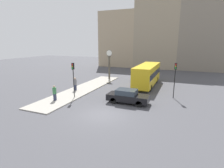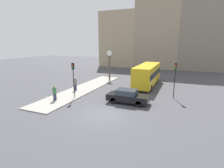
{
  "view_description": "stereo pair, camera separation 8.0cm",
  "coord_description": "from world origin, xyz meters",
  "px_view_note": "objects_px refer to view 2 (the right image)",
  "views": [
    {
      "loc": [
        6.37,
        -13.25,
        6.25
      ],
      "look_at": [
        -1.64,
        6.31,
        1.31
      ],
      "focal_mm": 28.0,
      "sensor_mm": 36.0,
      "label": 1
    },
    {
      "loc": [
        6.45,
        -13.22,
        6.25
      ],
      "look_at": [
        -1.64,
        6.31,
        1.31
      ],
      "focal_mm": 28.0,
      "sensor_mm": 36.0,
      "label": 2
    }
  ],
  "objects_px": {
    "street_clock": "(109,65)",
    "traffic_light_near": "(73,73)",
    "bus_distant": "(147,74)",
    "pedestrian_green_hoodie": "(55,93)",
    "traffic_light_far": "(175,73)",
    "sedan_car": "(128,96)",
    "pedestrian_grey_jacket": "(75,84)"
  },
  "relations": [
    {
      "from": "bus_distant",
      "to": "traffic_light_far",
      "type": "relative_size",
      "value": 2.26
    },
    {
      "from": "pedestrian_grey_jacket",
      "to": "pedestrian_green_hoodie",
      "type": "height_order",
      "value": "pedestrian_grey_jacket"
    },
    {
      "from": "sedan_car",
      "to": "traffic_light_far",
      "type": "xyz_separation_m",
      "value": [
        4.42,
        3.74,
        2.19
      ]
    },
    {
      "from": "street_clock",
      "to": "traffic_light_near",
      "type": "bearing_deg",
      "value": -87.57
    },
    {
      "from": "bus_distant",
      "to": "pedestrian_grey_jacket",
      "type": "relative_size",
      "value": 5.34
    },
    {
      "from": "traffic_light_far",
      "to": "pedestrian_green_hoodie",
      "type": "relative_size",
      "value": 2.47
    },
    {
      "from": "pedestrian_green_hoodie",
      "to": "sedan_car",
      "type": "bearing_deg",
      "value": 17.48
    },
    {
      "from": "traffic_light_far",
      "to": "bus_distant",
      "type": "bearing_deg",
      "value": 129.5
    },
    {
      "from": "pedestrian_grey_jacket",
      "to": "sedan_car",
      "type": "bearing_deg",
      "value": -14.05
    },
    {
      "from": "traffic_light_far",
      "to": "traffic_light_near",
      "type": "bearing_deg",
      "value": -157.83
    },
    {
      "from": "bus_distant",
      "to": "pedestrian_grey_jacket",
      "type": "distance_m",
      "value": 10.67
    },
    {
      "from": "sedan_car",
      "to": "pedestrian_grey_jacket",
      "type": "distance_m",
      "value": 8.16
    },
    {
      "from": "bus_distant",
      "to": "traffic_light_near",
      "type": "distance_m",
      "value": 11.52
    },
    {
      "from": "traffic_light_near",
      "to": "street_clock",
      "type": "xyz_separation_m",
      "value": [
        -0.49,
        11.56,
        -0.34
      ]
    },
    {
      "from": "sedan_car",
      "to": "pedestrian_grey_jacket",
      "type": "xyz_separation_m",
      "value": [
        -7.92,
        1.98,
        0.22
      ]
    },
    {
      "from": "traffic_light_far",
      "to": "pedestrian_green_hoodie",
      "type": "height_order",
      "value": "traffic_light_far"
    },
    {
      "from": "pedestrian_grey_jacket",
      "to": "pedestrian_green_hoodie",
      "type": "bearing_deg",
      "value": -86.39
    },
    {
      "from": "traffic_light_near",
      "to": "pedestrian_green_hoodie",
      "type": "height_order",
      "value": "traffic_light_near"
    },
    {
      "from": "bus_distant",
      "to": "street_clock",
      "type": "bearing_deg",
      "value": 162.79
    },
    {
      "from": "bus_distant",
      "to": "traffic_light_near",
      "type": "xyz_separation_m",
      "value": [
        -6.62,
        -9.35,
        1.19
      ]
    },
    {
      "from": "sedan_car",
      "to": "pedestrian_grey_jacket",
      "type": "bearing_deg",
      "value": 165.95
    },
    {
      "from": "traffic_light_far",
      "to": "pedestrian_grey_jacket",
      "type": "bearing_deg",
      "value": -171.89
    },
    {
      "from": "bus_distant",
      "to": "traffic_light_far",
      "type": "bearing_deg",
      "value": -50.5
    },
    {
      "from": "bus_distant",
      "to": "pedestrian_green_hoodie",
      "type": "distance_m",
      "value": 13.7
    },
    {
      "from": "bus_distant",
      "to": "traffic_light_far",
      "type": "xyz_separation_m",
      "value": [
        4.11,
        -4.98,
        1.16
      ]
    },
    {
      "from": "street_clock",
      "to": "pedestrian_green_hoodie",
      "type": "distance_m",
      "value": 13.46
    },
    {
      "from": "traffic_light_near",
      "to": "pedestrian_green_hoodie",
      "type": "distance_m",
      "value": 3.01
    },
    {
      "from": "traffic_light_near",
      "to": "traffic_light_far",
      "type": "distance_m",
      "value": 11.59
    },
    {
      "from": "traffic_light_near",
      "to": "pedestrian_green_hoodie",
      "type": "relative_size",
      "value": 2.4
    },
    {
      "from": "sedan_car",
      "to": "pedestrian_grey_jacket",
      "type": "relative_size",
      "value": 2.53
    },
    {
      "from": "street_clock",
      "to": "pedestrian_grey_jacket",
      "type": "xyz_separation_m",
      "value": [
        -1.12,
        -8.94,
        -1.66
      ]
    },
    {
      "from": "bus_distant",
      "to": "street_clock",
      "type": "distance_m",
      "value": 7.49
    }
  ]
}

